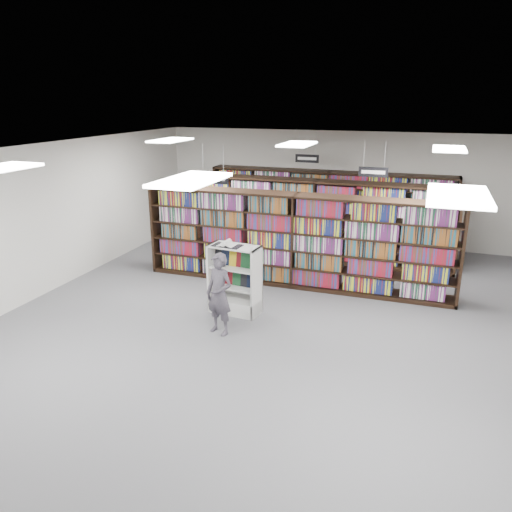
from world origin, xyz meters
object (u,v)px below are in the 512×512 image
(open_book, at_px, (227,244))
(shopper, at_px, (219,294))
(bookshelf_row_near, at_px, (295,241))
(endcap_display, at_px, (236,289))

(open_book, xyz_separation_m, shopper, (0.22, -0.90, -0.66))
(bookshelf_row_near, height_order, endcap_display, bookshelf_row_near)
(open_book, bearing_deg, endcap_display, 36.80)
(endcap_display, relative_size, open_book, 2.36)
(endcap_display, xyz_separation_m, shopper, (0.07, -0.98, 0.28))
(bookshelf_row_near, relative_size, shopper, 4.64)
(open_book, distance_m, shopper, 1.13)
(endcap_display, bearing_deg, shopper, -80.24)
(bookshelf_row_near, distance_m, shopper, 2.89)
(bookshelf_row_near, bearing_deg, open_book, -113.96)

